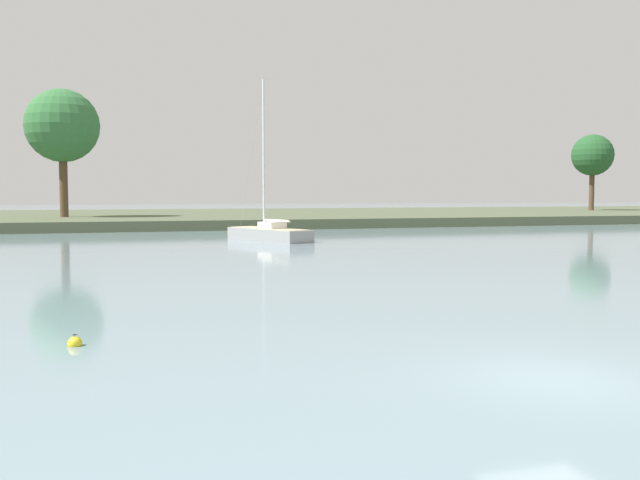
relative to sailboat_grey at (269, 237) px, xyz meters
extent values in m
plane|color=gray|center=(-3.70, -44.21, -0.29)|extent=(469.96, 469.96, 0.00)
cube|color=#4C563D|center=(-3.70, 42.72, 0.26)|extent=(211.48, 53.72, 1.09)
cube|color=gray|center=(-0.01, 0.01, -0.14)|extent=(5.75, 9.34, 1.66)
cube|color=#CCB78E|center=(-0.01, 0.01, 0.71)|extent=(5.27, 8.73, 0.04)
cube|color=silver|center=(0.17, -0.41, 1.00)|extent=(2.22, 2.45, 0.55)
cylinder|color=silver|center=(-0.28, 0.69, 6.93)|extent=(0.18, 0.18, 12.40)
cylinder|color=silver|center=(0.41, -0.99, 1.37)|extent=(1.52, 3.42, 0.15)
cylinder|color=silver|center=(0.41, -0.99, 1.42)|extent=(1.38, 3.08, 0.14)
cylinder|color=#999999|center=(-0.98, 2.37, 6.91)|extent=(1.41, 3.38, 12.36)
sphere|color=yellow|center=(-13.67, -37.88, -0.22)|extent=(0.37, 0.37, 0.37)
torus|color=#333338|center=(-13.67, -37.88, 0.00)|extent=(0.12, 0.12, 0.02)
cylinder|color=brown|center=(64.12, 40.96, 4.61)|extent=(0.84, 0.84, 7.61)
sphere|color=#235128|center=(64.12, 40.96, 9.95)|extent=(6.82, 6.82, 6.82)
cylinder|color=brown|center=(-17.94, 31.68, 5.26)|extent=(0.97, 0.97, 8.90)
sphere|color=#336B38|center=(-17.94, 31.68, 11.66)|extent=(8.66, 8.66, 8.66)
camera|label=1|loc=(-12.74, -56.75, 3.67)|focal=39.03mm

